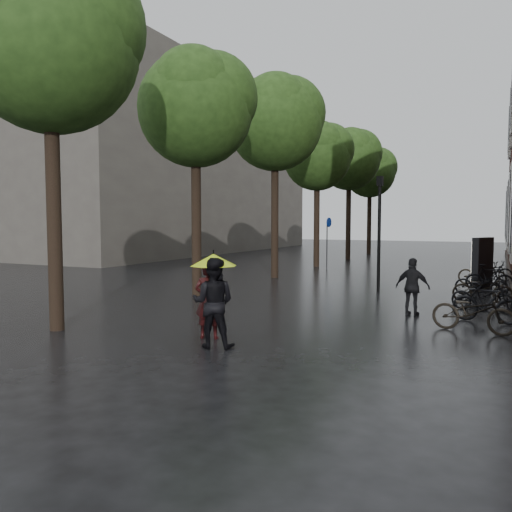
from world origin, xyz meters
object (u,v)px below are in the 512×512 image
Objects in this scene: person_black at (213,303)px; person_burgundy at (208,300)px; lamp_post at (379,222)px; ad_lightbox at (482,263)px; pedestrian_walking at (413,287)px; parked_bicycles at (484,285)px.

person_burgundy is at bearing -67.54° from person_black.
lamp_post reaches higher than person_burgundy.
person_black is 0.44× the size of lamp_post.
person_black is at bearing 112.94° from person_burgundy.
pedestrian_walking is at bearing -78.95° from ad_lightbox.
pedestrian_walking is 4.81m from lamp_post.
pedestrian_walking is at bearing -112.58° from parked_bicycles.
person_burgundy is at bearing -90.37° from ad_lightbox.
lamp_post is (-1.79, 4.13, 1.69)m from pedestrian_walking.
person_burgundy is 1.07× the size of pedestrian_walking.
lamp_post is at bearing -57.62° from pedestrian_walking.
lamp_post reaches higher than ad_lightbox.
person_black is 0.94× the size of ad_lightbox.
parked_bicycles is at bearing -103.64° from pedestrian_walking.
ad_lightbox is (-0.15, 3.14, 0.49)m from parked_bicycles.
pedestrian_walking is 7.12m from ad_lightbox.
person_black reaches higher than person_burgundy.
person_burgundy is 0.92× the size of person_black.
lamp_post is (-3.23, -2.84, 1.51)m from ad_lightbox.
person_black reaches higher than pedestrian_walking.
ad_lightbox is at bearing -129.03° from person_burgundy.
pedestrian_walking is at bearing -143.34° from person_burgundy.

